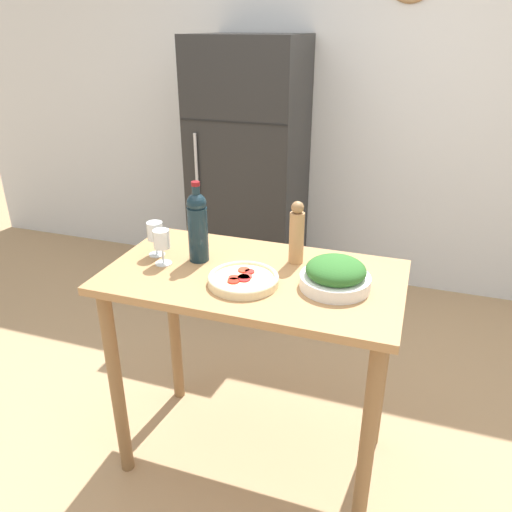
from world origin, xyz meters
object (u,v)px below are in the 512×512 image
(wine_bottle, at_px, (198,225))
(homemade_pizza, at_px, (243,279))
(refrigerator, at_px, (250,171))
(wine_glass_near, at_px, (162,241))
(salad_bowl, at_px, (335,275))
(wine_glass_far, at_px, (155,233))
(pepper_mill, at_px, (297,234))

(wine_bottle, xyz_separation_m, homemade_pizza, (0.24, -0.14, -0.13))
(refrigerator, height_order, wine_glass_near, refrigerator)
(wine_bottle, height_order, wine_glass_near, wine_bottle)
(salad_bowl, bearing_deg, wine_glass_near, -178.27)
(wine_glass_far, xyz_separation_m, salad_bowl, (0.76, -0.05, -0.05))
(refrigerator, relative_size, pepper_mill, 6.84)
(wine_glass_far, bearing_deg, pepper_mill, 11.88)
(salad_bowl, xyz_separation_m, homemade_pizza, (-0.33, -0.08, -0.03))
(wine_glass_far, bearing_deg, wine_bottle, 3.87)
(refrigerator, xyz_separation_m, homemade_pizza, (0.57, -1.70, 0.08))
(pepper_mill, bearing_deg, salad_bowl, -41.01)
(pepper_mill, height_order, homemade_pizza, pepper_mill)
(wine_glass_far, distance_m, salad_bowl, 0.76)
(wine_glass_near, bearing_deg, pepper_mill, 20.43)
(refrigerator, distance_m, wine_bottle, 1.61)
(wine_glass_near, relative_size, wine_glass_far, 1.00)
(wine_bottle, distance_m, salad_bowl, 0.58)
(refrigerator, xyz_separation_m, salad_bowl, (0.90, -1.62, 0.11))
(salad_bowl, distance_m, homemade_pizza, 0.34)
(pepper_mill, bearing_deg, wine_bottle, -164.29)
(refrigerator, distance_m, homemade_pizza, 1.79)
(wine_bottle, height_order, wine_glass_far, wine_bottle)
(wine_bottle, relative_size, wine_glass_far, 2.27)
(pepper_mill, xyz_separation_m, homemade_pizza, (-0.14, -0.24, -0.11))
(pepper_mill, relative_size, homemade_pizza, 0.98)
(wine_bottle, relative_size, homemade_pizza, 1.25)
(wine_bottle, xyz_separation_m, wine_glass_far, (-0.19, -0.01, -0.05))
(wine_bottle, bearing_deg, refrigerator, 102.00)
(refrigerator, xyz_separation_m, wine_glass_far, (0.14, -1.57, 0.16))
(wine_glass_far, distance_m, homemade_pizza, 0.45)
(wine_glass_far, bearing_deg, wine_glass_near, -45.21)
(wine_bottle, bearing_deg, salad_bowl, -5.91)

